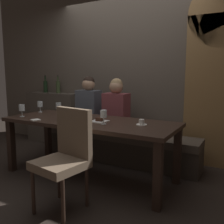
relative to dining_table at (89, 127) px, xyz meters
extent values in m
plane|color=black|center=(0.00, 0.00, -0.65)|extent=(9.00, 9.00, 0.00)
cube|color=brown|center=(0.00, 1.22, 0.85)|extent=(6.00, 0.12, 3.00)
cube|color=olive|center=(1.35, 1.15, 0.40)|extent=(0.90, 0.05, 2.10)
cylinder|color=olive|center=(1.35, 1.15, 1.45)|extent=(0.90, 0.05, 0.90)
cube|color=#494138|center=(-1.55, 1.04, -0.18)|extent=(1.10, 0.28, 0.95)
cube|color=black|center=(-1.03, -0.35, -0.30)|extent=(0.08, 0.08, 0.69)
cube|color=black|center=(1.03, -0.35, -0.30)|extent=(0.08, 0.08, 0.69)
cube|color=black|center=(-1.03, 0.35, -0.30)|extent=(0.08, 0.08, 0.69)
cube|color=black|center=(1.03, 0.35, -0.30)|extent=(0.08, 0.08, 0.69)
cube|color=#302119|center=(0.00, 0.00, 0.07)|extent=(2.20, 0.84, 0.04)
cube|color=#312A23|center=(0.00, 0.70, -0.48)|extent=(2.50, 0.40, 0.35)
cube|color=#473D33|center=(0.00, 0.70, -0.25)|extent=(2.50, 0.44, 0.10)
cylinder|color=#302119|center=(0.03, -0.98, -0.44)|extent=(0.04, 0.04, 0.42)
cylinder|color=#302119|center=(0.39, -0.98, -0.44)|extent=(0.04, 0.04, 0.42)
cylinder|color=#302119|center=(0.03, -0.62, -0.44)|extent=(0.04, 0.04, 0.42)
cylinder|color=#302119|center=(0.39, -0.62, -0.44)|extent=(0.04, 0.04, 0.42)
cube|color=brown|center=(0.21, -0.80, -0.19)|extent=(0.50, 0.50, 0.08)
cube|color=brown|center=(0.24, -0.61, 0.09)|extent=(0.44, 0.13, 0.48)
cube|color=#4C515B|center=(-0.49, 0.72, 0.10)|extent=(0.36, 0.24, 0.60)
sphere|color=tan|center=(-0.49, 0.72, 0.49)|extent=(0.20, 0.20, 0.20)
sphere|color=black|center=(-0.49, 0.73, 0.53)|extent=(0.18, 0.18, 0.18)
cube|color=brown|center=(0.01, 0.70, 0.09)|extent=(0.36, 0.24, 0.58)
sphere|color=tan|center=(0.01, 0.70, 0.47)|extent=(0.20, 0.20, 0.20)
sphere|color=#9E7F56|center=(0.01, 0.71, 0.50)|extent=(0.18, 0.18, 0.18)
cylinder|color=black|center=(-1.73, 1.06, 0.41)|extent=(0.08, 0.08, 0.22)
cylinder|color=black|center=(-1.73, 1.06, 0.56)|extent=(0.03, 0.03, 0.09)
cylinder|color=black|center=(-1.73, 1.06, 0.62)|extent=(0.03, 0.03, 0.02)
cylinder|color=#384728|center=(-1.40, 1.04, 0.41)|extent=(0.08, 0.08, 0.22)
cylinder|color=#384728|center=(-1.40, 1.04, 0.56)|extent=(0.03, 0.03, 0.09)
cylinder|color=black|center=(-1.40, 1.04, 0.62)|extent=(0.03, 0.03, 0.02)
cylinder|color=silver|center=(-1.01, 0.18, 0.09)|extent=(0.06, 0.06, 0.00)
cylinder|color=silver|center=(-1.01, 0.18, 0.13)|extent=(0.01, 0.01, 0.07)
cylinder|color=silver|center=(-1.01, 0.18, 0.21)|extent=(0.08, 0.08, 0.08)
cylinder|color=silver|center=(-0.33, -0.14, 0.09)|extent=(0.06, 0.06, 0.00)
cylinder|color=silver|center=(-0.33, -0.14, 0.13)|extent=(0.01, 0.01, 0.07)
cylinder|color=silver|center=(-0.33, -0.14, 0.21)|extent=(0.08, 0.08, 0.08)
cylinder|color=silver|center=(-0.92, -0.23, 0.09)|extent=(0.06, 0.06, 0.00)
cylinder|color=silver|center=(-0.92, -0.23, 0.13)|extent=(0.01, 0.01, 0.07)
cylinder|color=silver|center=(-0.92, -0.23, 0.21)|extent=(0.08, 0.08, 0.08)
cylinder|color=maroon|center=(-0.92, -0.23, 0.19)|extent=(0.07, 0.07, 0.04)
cylinder|color=silver|center=(0.30, -0.14, 0.09)|extent=(0.06, 0.06, 0.00)
cylinder|color=silver|center=(0.30, -0.14, 0.13)|extent=(0.01, 0.01, 0.07)
cylinder|color=silver|center=(0.30, -0.14, 0.21)|extent=(0.08, 0.08, 0.08)
cylinder|color=maroon|center=(0.30, -0.14, 0.19)|extent=(0.07, 0.07, 0.04)
cylinder|color=silver|center=(-0.63, 0.17, 0.09)|extent=(0.06, 0.06, 0.00)
cylinder|color=silver|center=(-0.63, 0.17, 0.13)|extent=(0.01, 0.01, 0.07)
cylinder|color=silver|center=(-0.63, 0.17, 0.21)|extent=(0.08, 0.08, 0.08)
cylinder|color=maroon|center=(-0.63, 0.17, 0.18)|extent=(0.07, 0.07, 0.03)
cylinder|color=white|center=(0.69, 0.04, 0.09)|extent=(0.12, 0.12, 0.01)
cylinder|color=white|center=(0.69, 0.04, 0.12)|extent=(0.06, 0.06, 0.06)
cylinder|color=brown|center=(0.69, 0.04, 0.15)|extent=(0.05, 0.05, 0.01)
cube|color=white|center=(0.17, -0.03, 0.09)|extent=(0.19, 0.19, 0.01)
cube|color=#381E14|center=(0.18, -0.03, 0.12)|extent=(0.08, 0.06, 0.04)
cube|color=silver|center=(-0.57, -0.33, 0.09)|extent=(0.14, 0.14, 0.01)
camera|label=1|loc=(1.76, -2.55, 0.67)|focal=40.41mm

